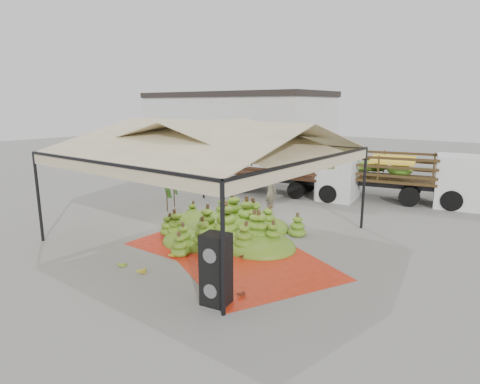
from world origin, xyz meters
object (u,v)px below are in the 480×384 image
Objects in this scene: truck_right at (406,172)px; vendor at (271,192)px; truck_left at (298,169)px; speaker_stack at (216,269)px; banana_heap at (227,218)px.

vendor is at bearing -138.04° from truck_right.
truck_right reaches higher than truck_left.
vendor is at bearing 104.19° from speaker_stack.
truck_right is (3.34, 9.20, 0.77)m from banana_heap.
truck_left is (-1.37, 7.35, 0.69)m from banana_heap.
speaker_stack is at bearing -53.32° from banana_heap.
speaker_stack is at bearing 128.86° from vendor.
truck_right is (0.44, 13.09, 0.57)m from speaker_stack.
truck_right reaches higher than vendor.
speaker_stack is 0.24× the size of truck_right.
truck_left is at bearing 100.57° from banana_heap.
truck_right reaches higher than banana_heap.
truck_left is 5.06m from truck_right.
banana_heap is 0.92× the size of truck_left.
banana_heap is 4.86m from speaker_stack.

